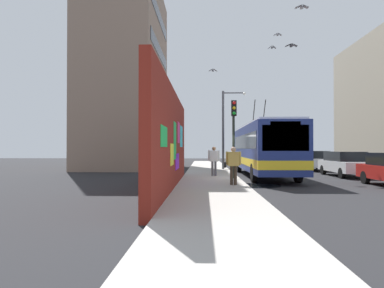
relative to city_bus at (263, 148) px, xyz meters
The scene contains 13 objects.
ground_plane 3.60m from the city_bus, 144.61° to the left, with size 80.00×80.00×0.00m, color #232326.
sidewalk_slab 4.59m from the city_bus, 126.69° to the left, with size 48.00×3.20×0.15m, color #ADA8A0.
graffiti_wall 8.76m from the city_bus, 143.98° to the left, with size 12.90×0.32×4.22m.
building_far_left 16.02m from the city_bus, 49.10° to the left, with size 12.39×6.20×17.05m.
city_bus is the anchor object (origin of this frame).
parked_car_white 5.30m from the city_bus, 87.03° to the right, with size 4.65×1.86×1.58m.
parked_car_silver 8.07m from the city_bus, 40.47° to the right, with size 4.63×1.80×1.58m.
pedestrian_midblock 3.59m from the city_bus, 115.77° to the left, with size 0.23×0.69×1.74m.
pedestrian_at_curb 6.76m from the city_bus, 158.57° to the left, with size 0.23×0.76×1.71m.
traffic_light 3.97m from the city_bus, 145.37° to the left, with size 0.49×0.28×4.26m.
street_lamp 5.82m from the city_bus, 21.57° to the left, with size 0.44×1.92×6.18m.
flying_pigeons 6.39m from the city_bus, behind, with size 8.09×4.79×2.83m.
curbside_puddle 5.62m from the city_bus, 166.95° to the left, with size 2.19×2.19×0.00m, color black.
Camera 1 is at (-18.68, 1.97, 1.80)m, focal length 31.08 mm.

